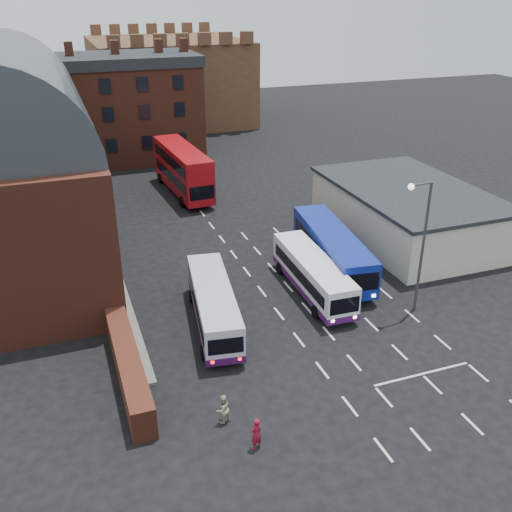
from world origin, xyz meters
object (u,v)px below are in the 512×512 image
object	(u,v)px
bus_white_outbound	(214,303)
pedestrian_red	(256,434)
bus_red_double	(183,170)
pedestrian_beige	(223,409)
bus_white_inbound	(313,273)
street_lamp	(421,236)
bus_blue	(332,248)

from	to	relation	value
bus_white_outbound	pedestrian_red	size ratio (longest dim) A/B	5.91
bus_red_double	pedestrian_beige	xyz separation A→B (m)	(-6.13, -33.77, -1.74)
pedestrian_red	bus_white_inbound	bearing A→B (deg)	-146.86
bus_red_double	pedestrian_beige	size ratio (longest dim) A/B	7.67
pedestrian_red	pedestrian_beige	xyz separation A→B (m)	(-0.93, 2.19, -0.06)
bus_white_outbound	street_lamp	size ratio (longest dim) A/B	1.12
bus_white_inbound	street_lamp	xyz separation A→B (m)	(5.10, -4.39, 3.82)
bus_white_inbound	pedestrian_red	bearing A→B (deg)	56.90
pedestrian_red	bus_red_double	bearing A→B (deg)	-120.27
bus_white_inbound	bus_blue	xyz separation A→B (m)	(2.81, 2.65, 0.27)
bus_white_inbound	street_lamp	size ratio (longest dim) A/B	1.10
bus_white_outbound	pedestrian_beige	world-z (taller)	bus_white_outbound
street_lamp	pedestrian_red	size ratio (longest dim) A/B	5.26
bus_blue	pedestrian_beige	size ratio (longest dim) A/B	7.45
bus_white_inbound	pedestrian_beige	world-z (taller)	bus_white_inbound
bus_white_inbound	bus_blue	world-z (taller)	bus_blue
bus_blue	bus_red_double	xyz separation A→B (m)	(-6.27, 20.84, 0.68)
bus_white_inbound	street_lamp	world-z (taller)	street_lamp
street_lamp	pedestrian_red	world-z (taller)	street_lamp
bus_red_double	pedestrian_red	size ratio (longest dim) A/B	7.09
bus_white_inbound	pedestrian_red	size ratio (longest dim) A/B	5.78
bus_white_inbound	bus_blue	size ratio (longest dim) A/B	0.84
bus_blue	bus_white_inbound	bearing A→B (deg)	50.47
bus_white_inbound	pedestrian_beige	bearing A→B (deg)	48.68
street_lamp	bus_white_outbound	bearing A→B (deg)	167.77
bus_white_inbound	bus_white_outbound	bearing A→B (deg)	14.06
bus_blue	pedestrian_red	bearing A→B (deg)	59.89
street_lamp	pedestrian_red	xyz separation A→B (m)	(-13.76, -8.07, -4.54)
bus_white_outbound	bus_blue	bearing A→B (deg)	30.95
street_lamp	pedestrian_beige	distance (m)	16.48
bus_blue	pedestrian_beige	xyz separation A→B (m)	(-12.40, -12.92, -1.06)
bus_red_double	street_lamp	bearing A→B (deg)	103.29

